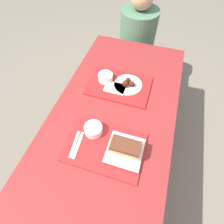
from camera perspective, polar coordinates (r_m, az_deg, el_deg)
ground_plane at (r=1.80m, az=-0.01°, el=-14.13°), size 12.00×12.00×0.00m
picnic_table at (r=1.22m, az=-0.02°, el=-3.78°), size 0.81×1.70×0.72m
picnic_bench_far at (r=2.14m, az=9.01°, el=16.60°), size 0.77×0.28×0.43m
tray_near at (r=1.04m, az=-2.33°, el=-11.30°), size 0.45×0.31×0.01m
tray_far at (r=1.31m, az=2.37°, el=8.63°), size 0.45×0.31×0.01m
bowl_coleslaw_near at (r=1.06m, az=-6.10°, el=-5.53°), size 0.11×0.11×0.05m
brisket_sandwich_plate at (r=0.99m, az=4.28°, el=-11.86°), size 0.20×0.20×0.09m
plastic_fork_near at (r=1.06m, az=-12.08°, el=-10.17°), size 0.03×0.17×0.00m
plastic_knife_near at (r=1.05m, az=-10.99°, el=-10.54°), size 0.03×0.17×0.00m
bowl_coleslaw_far at (r=1.32m, az=-2.16°, el=11.36°), size 0.11×0.11×0.05m
wings_plate_far at (r=1.30m, az=5.20°, el=9.09°), size 0.21×0.21×0.06m
napkin_far at (r=1.28m, az=1.01°, el=7.89°), size 0.15×0.10×0.01m
person_seated_across at (r=1.95m, az=8.50°, el=24.84°), size 0.36×0.36×0.66m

